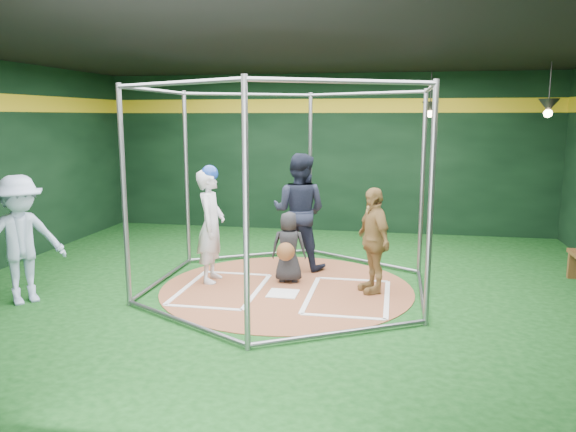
# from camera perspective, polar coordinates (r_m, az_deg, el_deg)

# --- Properties ---
(room_shell) EXTENTS (10.10, 9.10, 3.53)m
(room_shell) POSITION_cam_1_polar(r_m,az_deg,el_deg) (8.22, -0.12, 4.38)
(room_shell) COLOR #0C370F
(room_shell) RESTS_ON ground
(clay_disc) EXTENTS (3.80, 3.80, 0.01)m
(clay_disc) POSITION_cam_1_polar(r_m,az_deg,el_deg) (8.57, -0.13, -7.34)
(clay_disc) COLOR #945435
(clay_disc) RESTS_ON ground
(home_plate) EXTENTS (0.43, 0.43, 0.01)m
(home_plate) POSITION_cam_1_polar(r_m,az_deg,el_deg) (8.28, -0.52, -7.87)
(home_plate) COLOR white
(home_plate) RESTS_ON clay_disc
(batter_box_left) EXTENTS (1.17, 1.77, 0.01)m
(batter_box_left) POSITION_cam_1_polar(r_m,az_deg,el_deg) (8.56, -6.76, -7.35)
(batter_box_left) COLOR white
(batter_box_left) RESTS_ON clay_disc
(batter_box_right) EXTENTS (1.17, 1.77, 0.01)m
(batter_box_right) POSITION_cam_1_polar(r_m,az_deg,el_deg) (8.20, 6.13, -8.11)
(batter_box_right) COLOR white
(batter_box_right) RESTS_ON clay_disc
(batting_cage) EXTENTS (4.05, 4.67, 3.00)m
(batting_cage) POSITION_cam_1_polar(r_m,az_deg,el_deg) (8.24, -0.13, 2.62)
(batting_cage) COLOR gray
(batting_cage) RESTS_ON ground
(pendant_lamp_near) EXTENTS (0.34, 0.34, 0.90)m
(pendant_lamp_near) POSITION_cam_1_polar(r_m,az_deg,el_deg) (11.64, 14.26, 10.62)
(pendant_lamp_near) COLOR black
(pendant_lamp_near) RESTS_ON room_shell
(pendant_lamp_far) EXTENTS (0.34, 0.34, 0.90)m
(pendant_lamp_far) POSITION_cam_1_polar(r_m,az_deg,el_deg) (10.32, 24.95, 10.11)
(pendant_lamp_far) COLOR black
(pendant_lamp_far) RESTS_ON room_shell
(batter_figure) EXTENTS (0.46, 0.67, 1.83)m
(batter_figure) POSITION_cam_1_polar(r_m,az_deg,el_deg) (8.79, -7.84, -0.84)
(batter_figure) COLOR silver
(batter_figure) RESTS_ON clay_disc
(visitor_leopard) EXTENTS (0.75, 0.98, 1.56)m
(visitor_leopard) POSITION_cam_1_polar(r_m,az_deg,el_deg) (8.30, 8.64, -2.43)
(visitor_leopard) COLOR tan
(visitor_leopard) RESTS_ON clay_disc
(catcher_figure) EXTENTS (0.57, 0.59, 1.11)m
(catcher_figure) POSITION_cam_1_polar(r_m,az_deg,el_deg) (8.73, 0.04, -3.20)
(catcher_figure) COLOR black
(catcher_figure) RESTS_ON clay_disc
(umpire) EXTENTS (1.06, 0.89, 1.96)m
(umpire) POSITION_cam_1_polar(r_m,az_deg,el_deg) (9.46, 1.14, 0.47)
(umpire) COLOR black
(umpire) RESTS_ON clay_disc
(bystander_blue) EXTENTS (1.25, 1.32, 1.79)m
(bystander_blue) POSITION_cam_1_polar(r_m,az_deg,el_deg) (8.56, -25.49, -2.20)
(bystander_blue) COLOR #A6BBDC
(bystander_blue) RESTS_ON ground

